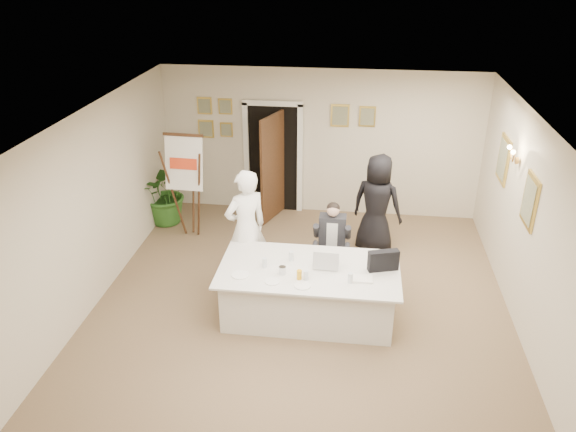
% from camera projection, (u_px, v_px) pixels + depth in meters
% --- Properties ---
extents(floor, '(7.00, 7.00, 0.00)m').
position_uv_depth(floor, '(300.00, 312.00, 8.09)').
color(floor, brown).
rests_on(floor, ground).
extents(ceiling, '(6.00, 7.00, 0.02)m').
position_uv_depth(ceiling, '(302.00, 124.00, 6.87)').
color(ceiling, white).
rests_on(ceiling, wall_back).
extents(wall_back, '(6.00, 0.10, 2.80)m').
position_uv_depth(wall_back, '(320.00, 143.00, 10.61)').
color(wall_back, beige).
rests_on(wall_back, floor).
extents(wall_front, '(6.00, 0.10, 2.80)m').
position_uv_depth(wall_front, '(253.00, 426.00, 4.36)').
color(wall_front, beige).
rests_on(wall_front, floor).
extents(wall_left, '(0.10, 7.00, 2.80)m').
position_uv_depth(wall_left, '(87.00, 213.00, 7.82)').
color(wall_left, beige).
rests_on(wall_left, floor).
extents(wall_right, '(0.10, 7.00, 2.80)m').
position_uv_depth(wall_right, '(535.00, 239.00, 7.14)').
color(wall_right, beige).
rests_on(wall_right, floor).
extents(doorway, '(1.14, 0.86, 2.20)m').
position_uv_depth(doorway, '(273.00, 162.00, 10.70)').
color(doorway, black).
rests_on(doorway, floor).
extents(pictures_back_wall, '(3.40, 0.06, 0.80)m').
position_uv_depth(pictures_back_wall, '(278.00, 119.00, 10.48)').
color(pictures_back_wall, gold).
rests_on(pictures_back_wall, wall_back).
extents(pictures_right_wall, '(0.06, 2.20, 0.80)m').
position_uv_depth(pictures_right_wall, '(515.00, 178.00, 8.06)').
color(pictures_right_wall, gold).
rests_on(pictures_right_wall, wall_right).
extents(wall_sconce, '(0.20, 0.30, 0.24)m').
position_uv_depth(wall_sconce, '(514.00, 155.00, 7.92)').
color(wall_sconce, '#B8853B').
rests_on(wall_sconce, wall_right).
extents(conference_table, '(2.48, 1.33, 0.78)m').
position_uv_depth(conference_table, '(309.00, 292.00, 7.86)').
color(conference_table, silver).
rests_on(conference_table, floor).
extents(seated_man, '(0.62, 0.66, 1.30)m').
position_uv_depth(seated_man, '(332.00, 241.00, 8.66)').
color(seated_man, black).
rests_on(seated_man, floor).
extents(flip_chart, '(0.67, 0.43, 1.90)m').
position_uv_depth(flip_chart, '(188.00, 191.00, 9.86)').
color(flip_chart, '#31200F').
rests_on(flip_chart, floor).
extents(standing_man, '(0.81, 0.77, 1.87)m').
position_uv_depth(standing_man, '(246.00, 228.00, 8.44)').
color(standing_man, white).
rests_on(standing_man, floor).
extents(standing_woman, '(0.98, 0.80, 1.73)m').
position_uv_depth(standing_woman, '(377.00, 204.00, 9.38)').
color(standing_woman, black).
rests_on(standing_woman, floor).
extents(potted_palm, '(1.41, 1.35, 1.22)m').
position_uv_depth(potted_palm, '(167.00, 192.00, 10.49)').
color(potted_palm, '#285B1E').
rests_on(potted_palm, floor).
extents(laptop, '(0.36, 0.38, 0.28)m').
position_uv_depth(laptop, '(326.00, 257.00, 7.70)').
color(laptop, '#B7BABC').
rests_on(laptop, conference_table).
extents(laptop_bag, '(0.43, 0.24, 0.29)m').
position_uv_depth(laptop_bag, '(383.00, 261.00, 7.60)').
color(laptop_bag, black).
rests_on(laptop_bag, conference_table).
extents(paper_stack, '(0.29, 0.21, 0.03)m').
position_uv_depth(paper_stack, '(362.00, 279.00, 7.43)').
color(paper_stack, white).
rests_on(paper_stack, conference_table).
extents(plate_left, '(0.24, 0.24, 0.01)m').
position_uv_depth(plate_left, '(240.00, 275.00, 7.53)').
color(plate_left, white).
rests_on(plate_left, conference_table).
extents(plate_mid, '(0.24, 0.24, 0.01)m').
position_uv_depth(plate_mid, '(272.00, 281.00, 7.38)').
color(plate_mid, white).
rests_on(plate_mid, conference_table).
extents(plate_near, '(0.24, 0.24, 0.01)m').
position_uv_depth(plate_near, '(302.00, 286.00, 7.29)').
color(plate_near, white).
rests_on(plate_near, conference_table).
extents(glass_a, '(0.09, 0.09, 0.14)m').
position_uv_depth(glass_a, '(265.00, 263.00, 7.70)').
color(glass_a, silver).
rests_on(glass_a, conference_table).
extents(glass_b, '(0.08, 0.08, 0.14)m').
position_uv_depth(glass_b, '(306.00, 275.00, 7.40)').
color(glass_b, silver).
rests_on(glass_b, conference_table).
extents(glass_c, '(0.08, 0.08, 0.14)m').
position_uv_depth(glass_c, '(350.00, 278.00, 7.34)').
color(glass_c, silver).
rests_on(glass_c, conference_table).
extents(glass_d, '(0.09, 0.09, 0.14)m').
position_uv_depth(glass_d, '(291.00, 256.00, 7.86)').
color(glass_d, silver).
rests_on(glass_d, conference_table).
extents(oj_glass, '(0.09, 0.09, 0.13)m').
position_uv_depth(oj_glass, '(299.00, 275.00, 7.42)').
color(oj_glass, orange).
rests_on(oj_glass, conference_table).
extents(steel_jug, '(0.11, 0.11, 0.11)m').
position_uv_depth(steel_jug, '(282.00, 270.00, 7.54)').
color(steel_jug, silver).
rests_on(steel_jug, conference_table).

